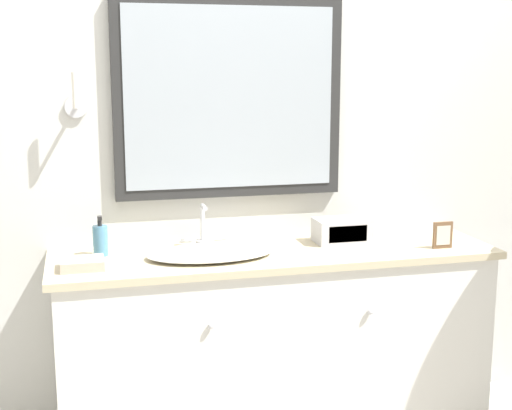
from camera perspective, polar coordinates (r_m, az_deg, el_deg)
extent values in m
cube|color=silver|center=(3.18, 0.21, 5.13)|extent=(8.00, 0.06, 2.55)
cube|color=#282828|center=(3.09, -2.13, 8.57)|extent=(0.99, 0.04, 0.86)
cube|color=#9EA8B2|center=(3.07, -2.05, 8.55)|extent=(0.90, 0.01, 0.77)
cylinder|color=silver|center=(3.03, -14.22, 7.62)|extent=(0.09, 0.01, 0.09)
cylinder|color=silver|center=(2.98, -14.21, 7.57)|extent=(0.02, 0.10, 0.02)
cylinder|color=white|center=(2.93, -14.27, 8.88)|extent=(0.02, 0.02, 0.14)
cube|color=silver|center=(3.13, 1.54, -11.45)|extent=(1.80, 0.48, 0.81)
cube|color=#C6B793|center=(2.99, 1.58, -3.97)|extent=(1.86, 0.51, 0.03)
sphere|color=silver|center=(2.74, -3.62, -9.63)|extent=(0.02, 0.02, 0.02)
sphere|color=silver|center=(2.93, 9.14, -8.43)|extent=(0.02, 0.02, 0.02)
ellipsoid|color=white|center=(2.90, -3.68, -3.82)|extent=(0.52, 0.30, 0.03)
cylinder|color=silver|center=(3.06, -4.27, -3.07)|extent=(0.06, 0.06, 0.03)
cylinder|color=silver|center=(3.04, -4.30, -1.43)|extent=(0.02, 0.02, 0.15)
cylinder|color=silver|center=(2.99, -4.20, -0.18)|extent=(0.02, 0.07, 0.02)
cylinder|color=white|center=(3.05, -5.67, -2.88)|extent=(0.06, 0.02, 0.02)
cylinder|color=white|center=(3.07, -2.90, -2.72)|extent=(0.05, 0.02, 0.02)
cylinder|color=teal|center=(2.97, -12.34, -2.81)|extent=(0.06, 0.06, 0.12)
cylinder|color=black|center=(2.95, -12.40, -1.30)|extent=(0.02, 0.02, 0.04)
cube|color=black|center=(2.94, -12.41, -1.02)|extent=(0.02, 0.03, 0.01)
cube|color=#BCBCC1|center=(3.15, 6.90, -2.03)|extent=(0.24, 0.15, 0.10)
cube|color=black|center=(3.08, 7.36, -2.30)|extent=(0.17, 0.01, 0.07)
cube|color=brown|center=(3.12, 14.70, -2.34)|extent=(0.09, 0.01, 0.11)
cube|color=beige|center=(3.11, 14.77, -2.37)|extent=(0.06, 0.00, 0.08)
cube|color=#B7A899|center=(2.80, -13.72, -4.59)|extent=(0.16, 0.14, 0.04)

